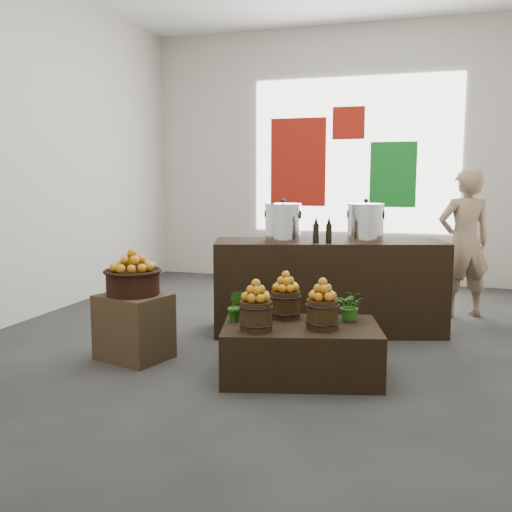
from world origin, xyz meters
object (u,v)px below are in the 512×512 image
(crate, at_px, (134,327))
(stock_pot_left, at_px, (283,223))
(stock_pot_center, at_px, (365,223))
(display_table, at_px, (301,351))
(counter, at_px, (328,286))
(wicker_basket, at_px, (133,283))
(shopper, at_px, (464,243))

(crate, relative_size, stock_pot_left, 1.60)
(stock_pot_left, height_order, stock_pot_center, same)
(display_table, relative_size, counter, 0.53)
(display_table, xyz_separation_m, counter, (-0.03, 1.50, 0.27))
(wicker_basket, bearing_deg, stock_pot_center, 39.54)
(wicker_basket, distance_m, display_table, 1.63)
(wicker_basket, distance_m, counter, 2.13)
(crate, relative_size, display_table, 0.47)
(crate, distance_m, wicker_basket, 0.40)
(wicker_basket, xyz_separation_m, display_table, (1.56, -0.05, -0.48))
(crate, bearing_deg, display_table, -1.68)
(display_table, bearing_deg, crate, 164.36)
(stock_pot_center, bearing_deg, display_table, -101.79)
(crate, relative_size, counter, 0.25)
(display_table, height_order, stock_pot_center, stock_pot_center)
(counter, xyz_separation_m, stock_pot_center, (0.37, 0.11, 0.68))
(wicker_basket, height_order, shopper, shopper)
(crate, height_order, wicker_basket, wicker_basket)
(crate, relative_size, wicker_basket, 1.25)
(counter, bearing_deg, display_table, -105.28)
(display_table, xyz_separation_m, stock_pot_left, (-0.50, 1.37, 0.95))
(counter, relative_size, stock_pot_left, 6.47)
(crate, height_order, stock_pot_left, stock_pot_left)
(crate, xyz_separation_m, shopper, (2.95, 2.59, 0.59))
(wicker_basket, distance_m, stock_pot_left, 1.76)
(shopper, bearing_deg, counter, 15.73)
(stock_pot_left, height_order, shopper, shopper)
(display_table, height_order, counter, counter)
(wicker_basket, height_order, stock_pot_center, stock_pot_center)
(wicker_basket, xyz_separation_m, stock_pot_left, (1.06, 1.32, 0.47))
(counter, distance_m, shopper, 1.86)
(stock_pot_left, relative_size, stock_pot_center, 1.00)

